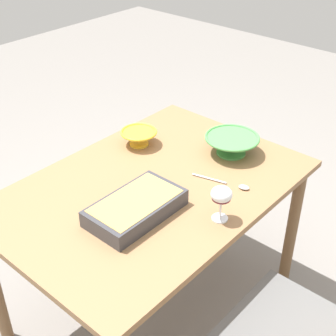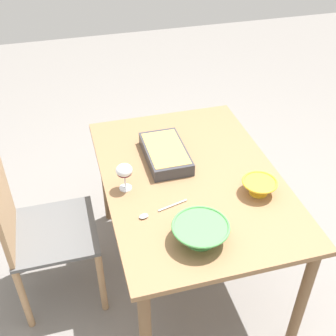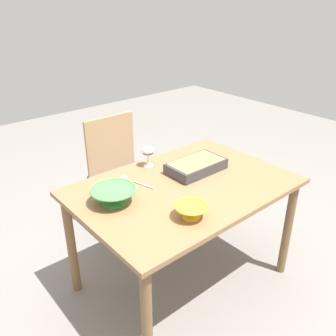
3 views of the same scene
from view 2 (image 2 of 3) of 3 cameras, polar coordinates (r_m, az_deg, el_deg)
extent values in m
plane|color=gray|center=(2.69, 2.58, -13.19)|extent=(8.00, 8.00, 0.00)
cube|color=olive|center=(2.19, 3.09, -1.38)|extent=(1.27, 0.87, 0.03)
cylinder|color=brown|center=(2.22, 17.30, -16.09)|extent=(0.05, 0.05, 0.69)
cylinder|color=brown|center=(2.94, 6.49, 1.20)|extent=(0.05, 0.05, 0.69)
cylinder|color=brown|center=(2.79, -8.24, -1.24)|extent=(0.05, 0.05, 0.69)
cube|color=#595959|center=(2.34, -14.80, -8.10)|extent=(0.44, 0.43, 0.02)
cube|color=tan|center=(2.21, -20.88, -4.69)|extent=(0.42, 0.02, 0.44)
cylinder|color=tan|center=(2.37, -8.72, -14.67)|extent=(0.04, 0.04, 0.44)
cylinder|color=tan|center=(2.64, -9.99, -7.88)|extent=(0.04, 0.04, 0.44)
cylinder|color=tan|center=(2.40, -18.46, -16.08)|extent=(0.04, 0.04, 0.44)
cylinder|color=tan|center=(2.66, -18.52, -9.19)|extent=(0.04, 0.04, 0.44)
cylinder|color=white|center=(2.11, -5.61, -2.64)|extent=(0.06, 0.06, 0.01)
cylinder|color=white|center=(2.08, -5.68, -1.76)|extent=(0.01, 0.01, 0.08)
ellipsoid|color=white|center=(2.04, -5.79, -0.28)|extent=(0.08, 0.08, 0.06)
ellipsoid|color=#4C0A19|center=(2.05, -5.76, -0.68)|extent=(0.07, 0.07, 0.02)
cube|color=#38383D|center=(2.28, -0.34, 1.93)|extent=(0.37, 0.21, 0.07)
cube|color=tan|center=(2.26, -0.35, 2.44)|extent=(0.33, 0.19, 0.02)
cylinder|color=#4C994C|center=(1.86, 4.23, -9.35)|extent=(0.13, 0.13, 0.01)
cone|color=#4C994C|center=(1.83, 4.29, -8.47)|extent=(0.24, 0.24, 0.07)
torus|color=#4C994C|center=(1.80, 4.34, -7.66)|extent=(0.25, 0.25, 0.01)
cylinder|color=yellow|center=(2.12, 11.80, -3.12)|extent=(0.09, 0.09, 0.01)
cone|color=yellow|center=(2.10, 11.91, -2.43)|extent=(0.16, 0.16, 0.06)
torus|color=yellow|center=(2.08, 12.01, -1.82)|extent=(0.17, 0.17, 0.01)
cylinder|color=silver|center=(2.00, 0.62, -4.93)|extent=(0.05, 0.15, 0.01)
ellipsoid|color=silver|center=(1.95, -3.22, -6.36)|extent=(0.04, 0.05, 0.01)
camera|label=1|loc=(2.84, -30.45, 28.59)|focal=51.54mm
camera|label=3|loc=(1.96, 63.35, 6.69)|focal=38.30mm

